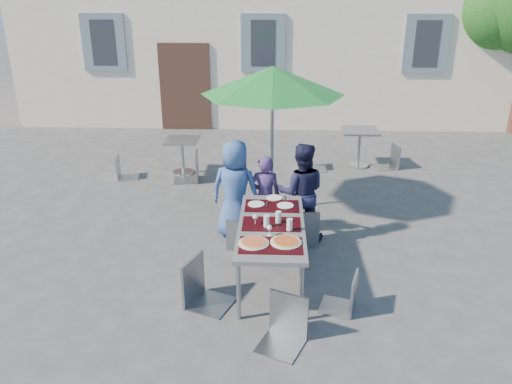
{
  "coord_description": "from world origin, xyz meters",
  "views": [
    {
      "loc": [
        0.36,
        -5.34,
        3.35
      ],
      "look_at": [
        0.1,
        1.02,
        0.81
      ],
      "focal_mm": 35.0,
      "sensor_mm": 36.0,
      "label": 1
    }
  ],
  "objects_px": {
    "cafe_table_0": "(182,151)",
    "cafe_table_1": "(359,141)",
    "chair_0": "(242,215)",
    "chair_2": "(302,205)",
    "bg_chair_l_0": "(122,154)",
    "bg_chair_r_1": "(392,143)",
    "dining_table": "(271,228)",
    "pizza_near_left": "(254,242)",
    "chair_5": "(286,294)",
    "bg_chair_l_1": "(312,143)",
    "patio_umbrella": "(273,82)",
    "bg_chair_r_0": "(190,149)",
    "child_1": "(265,197)",
    "child_2": "(301,192)",
    "chair_4": "(347,271)",
    "chair_1": "(269,214)",
    "chair_3": "(200,255)",
    "child_0": "(235,190)",
    "pizza_near_right": "(286,241)"
  },
  "relations": [
    {
      "from": "pizza_near_right",
      "to": "chair_5",
      "type": "relative_size",
      "value": 0.37
    },
    {
      "from": "pizza_near_left",
      "to": "chair_5",
      "type": "xyz_separation_m",
      "value": [
        0.35,
        -0.7,
        -0.21
      ]
    },
    {
      "from": "child_2",
      "to": "cafe_table_0",
      "type": "height_order",
      "value": "child_2"
    },
    {
      "from": "dining_table",
      "to": "cafe_table_1",
      "type": "relative_size",
      "value": 2.38
    },
    {
      "from": "dining_table",
      "to": "cafe_table_1",
      "type": "distance_m",
      "value": 4.79
    },
    {
      "from": "child_1",
      "to": "chair_4",
      "type": "distance_m",
      "value": 2.05
    },
    {
      "from": "cafe_table_0",
      "to": "cafe_table_1",
      "type": "distance_m",
      "value": 3.59
    },
    {
      "from": "pizza_near_left",
      "to": "bg_chair_l_0",
      "type": "height_order",
      "value": "bg_chair_l_0"
    },
    {
      "from": "chair_0",
      "to": "bg_chair_l_1",
      "type": "xyz_separation_m",
      "value": [
        1.16,
        3.49,
        0.04
      ]
    },
    {
      "from": "pizza_near_left",
      "to": "patio_umbrella",
      "type": "relative_size",
      "value": 0.15
    },
    {
      "from": "patio_umbrella",
      "to": "bg_chair_r_0",
      "type": "relative_size",
      "value": 2.24
    },
    {
      "from": "child_0",
      "to": "bg_chair_l_1",
      "type": "bearing_deg",
      "value": -99.02
    },
    {
      "from": "child_2",
      "to": "chair_4",
      "type": "bearing_deg",
      "value": 105.82
    },
    {
      "from": "pizza_near_left",
      "to": "cafe_table_1",
      "type": "bearing_deg",
      "value": 68.75
    },
    {
      "from": "child_0",
      "to": "chair_4",
      "type": "height_order",
      "value": "child_0"
    },
    {
      "from": "dining_table",
      "to": "cafe_table_0",
      "type": "bearing_deg",
      "value": 114.86
    },
    {
      "from": "chair_4",
      "to": "patio_umbrella",
      "type": "distance_m",
      "value": 3.34
    },
    {
      "from": "pizza_near_left",
      "to": "child_1",
      "type": "bearing_deg",
      "value": 87.14
    },
    {
      "from": "bg_chair_l_0",
      "to": "cafe_table_0",
      "type": "bearing_deg",
      "value": 16.46
    },
    {
      "from": "bg_chair_r_0",
      "to": "chair_5",
      "type": "bearing_deg",
      "value": -69.85
    },
    {
      "from": "bg_chair_r_0",
      "to": "cafe_table_1",
      "type": "height_order",
      "value": "bg_chair_r_0"
    },
    {
      "from": "pizza_near_left",
      "to": "child_0",
      "type": "xyz_separation_m",
      "value": [
        -0.34,
        1.68,
        -0.04
      ]
    },
    {
      "from": "dining_table",
      "to": "chair_4",
      "type": "relative_size",
      "value": 2.17
    },
    {
      "from": "cafe_table_0",
      "to": "pizza_near_left",
      "type": "bearing_deg",
      "value": -69.93
    },
    {
      "from": "chair_4",
      "to": "child_2",
      "type": "bearing_deg",
      "value": 104.18
    },
    {
      "from": "dining_table",
      "to": "chair_1",
      "type": "relative_size",
      "value": 2.14
    },
    {
      "from": "dining_table",
      "to": "bg_chair_l_1",
      "type": "height_order",
      "value": "bg_chair_l_1"
    },
    {
      "from": "child_2",
      "to": "bg_chair_r_1",
      "type": "distance_m",
      "value": 3.84
    },
    {
      "from": "bg_chair_l_1",
      "to": "child_1",
      "type": "bearing_deg",
      "value": -105.77
    },
    {
      "from": "child_1",
      "to": "chair_3",
      "type": "height_order",
      "value": "child_1"
    },
    {
      "from": "bg_chair_r_0",
      "to": "cafe_table_1",
      "type": "relative_size",
      "value": 1.34
    },
    {
      "from": "child_0",
      "to": "cafe_table_1",
      "type": "relative_size",
      "value": 1.87
    },
    {
      "from": "chair_3",
      "to": "chair_5",
      "type": "distance_m",
      "value": 1.15
    },
    {
      "from": "chair_3",
      "to": "cafe_table_0",
      "type": "height_order",
      "value": "chair_3"
    },
    {
      "from": "bg_chair_l_0",
      "to": "bg_chair_r_1",
      "type": "bearing_deg",
      "value": 9.02
    },
    {
      "from": "pizza_near_right",
      "to": "child_2",
      "type": "distance_m",
      "value": 1.62
    },
    {
      "from": "child_2",
      "to": "bg_chair_r_1",
      "type": "bearing_deg",
      "value": -119.68
    },
    {
      "from": "chair_0",
      "to": "chair_2",
      "type": "bearing_deg",
      "value": 12.23
    },
    {
      "from": "chair_4",
      "to": "patio_umbrella",
      "type": "bearing_deg",
      "value": 107.34
    },
    {
      "from": "chair_2",
      "to": "pizza_near_right",
      "type": "bearing_deg",
      "value": -100.04
    },
    {
      "from": "child_2",
      "to": "chair_4",
      "type": "relative_size",
      "value": 1.7
    },
    {
      "from": "patio_umbrella",
      "to": "bg_chair_r_1",
      "type": "xyz_separation_m",
      "value": [
        2.42,
        2.24,
        -1.57
      ]
    },
    {
      "from": "pizza_near_left",
      "to": "chair_3",
      "type": "relative_size",
      "value": 0.33
    },
    {
      "from": "chair_1",
      "to": "cafe_table_0",
      "type": "xyz_separation_m",
      "value": [
        -1.76,
        3.03,
        -0.04
      ]
    },
    {
      "from": "dining_table",
      "to": "bg_chair_r_1",
      "type": "xyz_separation_m",
      "value": [
        2.4,
        4.4,
        -0.17
      ]
    },
    {
      "from": "bg_chair_l_0",
      "to": "bg_chair_r_1",
      "type": "xyz_separation_m",
      "value": [
        5.31,
        0.84,
        0.03
      ]
    },
    {
      "from": "pizza_near_right",
      "to": "chair_0",
      "type": "relative_size",
      "value": 0.39
    },
    {
      "from": "child_1",
      "to": "bg_chair_r_0",
      "type": "bearing_deg",
      "value": -56.07
    },
    {
      "from": "chair_1",
      "to": "chair_4",
      "type": "relative_size",
      "value": 1.02
    },
    {
      "from": "chair_0",
      "to": "chair_3",
      "type": "distance_m",
      "value": 1.36
    }
  ]
}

